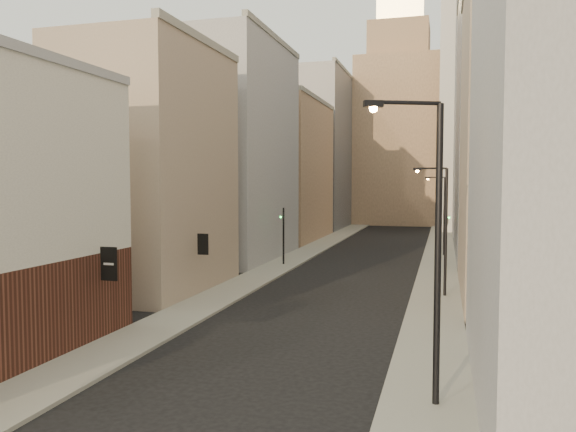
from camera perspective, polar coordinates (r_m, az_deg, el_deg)
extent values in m
cube|color=gray|center=(64.35, 3.49, -2.89)|extent=(3.00, 140.00, 0.15)
cube|color=gray|center=(62.93, 15.16, -3.15)|extent=(3.00, 140.00, 0.15)
cube|color=black|center=(26.06, -17.74, -4.65)|extent=(0.80, 0.08, 1.50)
cube|color=black|center=(34.80, -8.63, -2.84)|extent=(0.70, 0.08, 1.30)
cube|color=gray|center=(38.51, -13.87, 4.56)|extent=(8.00, 12.00, 16.00)
cube|color=gray|center=(53.09, -5.32, 6.48)|extent=(8.00, 16.00, 20.00)
cube|color=#8F6E52|center=(70.14, -0.03, 4.54)|extent=(8.00, 18.00, 17.00)
cube|color=gray|center=(89.67, 3.44, 6.54)|extent=(8.00, 20.00, 24.00)
cube|color=gray|center=(37.96, 23.46, 7.41)|extent=(8.00, 16.00, 20.00)
cube|color=gray|center=(58.03, 20.82, 8.98)|extent=(8.00, 20.00, 26.00)
cube|color=gray|center=(88.05, 23.33, 14.86)|extent=(20.00, 22.00, 50.00)
cube|color=#8F6E52|center=(100.07, 11.14, 7.31)|extent=(14.00, 14.00, 28.00)
cube|color=#8F6E52|center=(102.63, 11.26, 16.82)|extent=(10.00, 10.00, 6.00)
cylinder|color=#FFCC72|center=(104.04, 11.30, 19.77)|extent=(8.00, 8.00, 5.00)
cube|color=silver|center=(86.13, 17.84, 9.84)|extent=(8.00, 8.00, 34.00)
cylinder|color=black|center=(18.27, 14.98, -4.16)|extent=(0.21, 0.21, 9.63)
cylinder|color=black|center=(17.88, 12.02, 11.19)|extent=(2.01, 0.99, 0.13)
cube|color=black|center=(17.54, 8.67, 11.21)|extent=(0.63, 0.45, 0.19)
sphere|color=orange|center=(17.52, 8.67, 10.76)|extent=(0.26, 0.26, 0.26)
cylinder|color=black|center=(36.06, 15.73, -1.72)|extent=(0.18, 0.18, 8.05)
cylinder|color=black|center=(35.76, 14.43, 4.72)|extent=(1.78, 0.44, 0.11)
cube|color=black|center=(35.62, 13.01, 4.67)|extent=(0.52, 0.29, 0.16)
sphere|color=orange|center=(35.62, 13.00, 4.49)|extent=(0.21, 0.21, 0.21)
cylinder|color=black|center=(56.03, 15.58, -0.11)|extent=(0.17, 0.17, 7.65)
cylinder|color=black|center=(56.22, 14.83, 3.82)|extent=(1.64, 0.67, 0.10)
cube|color=black|center=(56.53, 14.02, 3.78)|extent=(0.50, 0.33, 0.15)
sphere|color=orange|center=(56.53, 14.02, 3.67)|extent=(0.20, 0.20, 0.20)
cylinder|color=black|center=(48.17, -0.46, -2.13)|extent=(0.16, 0.16, 5.00)
imported|color=black|center=(48.04, -0.46, -0.11)|extent=(0.49, 0.49, 1.12)
sphere|color=#19E533|center=(48.11, -0.75, -0.11)|extent=(0.16, 0.16, 0.16)
cylinder|color=black|center=(49.28, 15.72, -2.13)|extent=(0.16, 0.16, 5.00)
imported|color=black|center=(49.15, 15.76, -0.16)|extent=(0.71, 0.71, 1.30)
sphere|color=#19E533|center=(49.15, 16.05, -0.17)|extent=(0.16, 0.16, 0.16)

